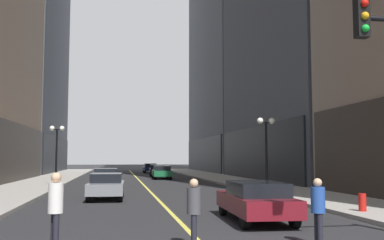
% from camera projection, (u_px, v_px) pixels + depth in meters
% --- Properties ---
extents(ground_plane, '(200.00, 200.00, 0.00)m').
position_uv_depth(ground_plane, '(140.00, 181.00, 39.77)').
color(ground_plane, '#262628').
extents(sidewalk_left, '(4.50, 78.00, 0.15)m').
position_uv_depth(sidewalk_left, '(44.00, 181.00, 38.42)').
color(sidewalk_left, '#9E9991').
rests_on(sidewalk_left, ground).
extents(sidewalk_right, '(4.50, 78.00, 0.15)m').
position_uv_depth(sidewalk_right, '(230.00, 180.00, 41.14)').
color(sidewalk_right, '#9E9991').
rests_on(sidewalk_right, ground).
extents(lane_centre_stripe, '(0.16, 70.00, 0.01)m').
position_uv_depth(lane_centre_stripe, '(140.00, 181.00, 39.77)').
color(lane_centre_stripe, '#E5D64C').
rests_on(lane_centre_stripe, ground).
extents(car_maroon, '(1.96, 4.78, 1.32)m').
position_uv_depth(car_maroon, '(256.00, 200.00, 14.92)').
color(car_maroon, maroon).
rests_on(car_maroon, ground).
extents(car_grey, '(1.86, 4.08, 1.32)m').
position_uv_depth(car_grey, '(106.00, 185.00, 22.72)').
color(car_grey, slate).
rests_on(car_grey, ground).
extents(car_white, '(1.88, 4.32, 1.32)m').
position_uv_depth(car_white, '(106.00, 177.00, 33.16)').
color(car_white, silver).
rests_on(car_white, ground).
extents(car_green, '(1.87, 4.77, 1.32)m').
position_uv_depth(car_green, '(162.00, 172.00, 44.49)').
color(car_green, '#196038').
rests_on(car_green, ground).
extents(car_black, '(1.91, 4.67, 1.32)m').
position_uv_depth(car_black, '(157.00, 170.00, 51.62)').
color(car_black, black).
rests_on(car_black, ground).
extents(car_navy, '(1.81, 4.81, 1.32)m').
position_uv_depth(car_navy, '(150.00, 168.00, 62.26)').
color(car_navy, '#141E4C').
rests_on(car_navy, ground).
extents(pedestrian_in_blue_hoodie, '(0.35, 0.35, 1.62)m').
position_uv_depth(pedestrian_in_blue_hoodie, '(318.00, 206.00, 10.80)').
color(pedestrian_in_blue_hoodie, black).
rests_on(pedestrian_in_blue_hoodie, ground).
extents(pedestrian_with_orange_bag, '(0.40, 0.40, 1.62)m').
position_uv_depth(pedestrian_with_orange_bag, '(194.00, 208.00, 10.59)').
color(pedestrian_with_orange_bag, black).
rests_on(pedestrian_with_orange_bag, ground).
extents(pedestrian_in_white_shirt, '(0.45, 0.45, 1.79)m').
position_uv_depth(pedestrian_in_white_shirt, '(56.00, 205.00, 10.11)').
color(pedestrian_in_white_shirt, black).
rests_on(pedestrian_in_white_shirt, ground).
extents(street_lamp_left_far, '(1.06, 0.36, 4.43)m').
position_uv_depth(street_lamp_left_far, '(57.00, 142.00, 32.17)').
color(street_lamp_left_far, black).
rests_on(street_lamp_left_far, ground).
extents(street_lamp_right_mid, '(1.06, 0.36, 4.43)m').
position_uv_depth(street_lamp_right_mid, '(266.00, 138.00, 25.70)').
color(street_lamp_right_mid, black).
rests_on(street_lamp_right_mid, ground).
extents(fire_hydrant_right, '(0.28, 0.28, 0.80)m').
position_uv_depth(fire_hydrant_right, '(362.00, 204.00, 16.47)').
color(fire_hydrant_right, red).
rests_on(fire_hydrant_right, ground).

